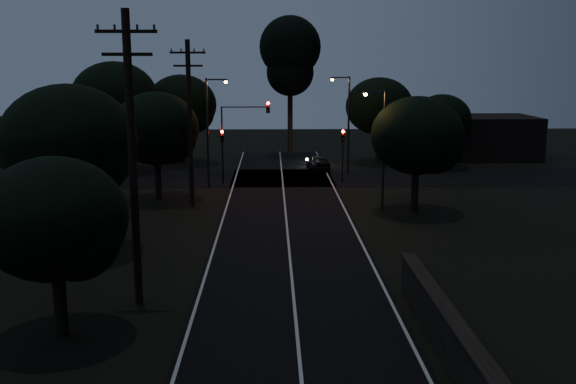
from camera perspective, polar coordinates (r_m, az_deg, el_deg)
name	(u,v)px	position (r m, az deg, el deg)	size (l,w,h in m)	color
road_surface	(285,208)	(40.78, -0.26, -1.44)	(60.00, 70.00, 0.03)	black
utility_pole_mid	(132,155)	(24.42, -13.69, 3.17)	(2.20, 0.30, 11.00)	black
utility_pole_far	(190,121)	(41.11, -8.73, 6.27)	(2.20, 0.30, 10.50)	black
tree_left_b	(58,223)	(22.29, -19.73, -2.57)	(4.83, 4.83, 6.14)	black
tree_left_c	(73,145)	(32.15, -18.57, 3.99)	(6.45, 6.45, 8.15)	black
tree_left_d	(159,130)	(43.39, -11.41, 5.39)	(5.71, 5.71, 7.24)	black
tree_far_nw	(184,106)	(59.16, -9.25, 7.54)	(6.35, 6.35, 8.05)	black
tree_far_w	(118,100)	(56.07, -14.92, 7.89)	(7.23, 7.23, 9.22)	black
tree_far_ne	(382,108)	(59.50, 8.34, 7.42)	(6.15, 6.15, 7.78)	black
tree_far_e	(444,120)	(57.73, 13.70, 6.21)	(5.05, 5.05, 6.41)	black
tree_right_a	(421,138)	(39.81, 11.70, 4.75)	(5.61, 5.61, 7.14)	black
tall_pine	(290,55)	(63.65, 0.19, 12.06)	(5.97, 5.97, 13.56)	black
building_left	(68,137)	(63.96, -18.96, 4.64)	(10.00, 8.00, 4.40)	black
building_right	(486,137)	(65.44, 17.17, 4.72)	(9.00, 7.00, 4.00)	black
signal_left	(222,146)	(49.16, -5.86, 4.07)	(0.28, 0.35, 4.10)	black
signal_right	(343,146)	(49.32, 4.89, 4.11)	(0.28, 0.35, 4.10)	black
signal_mast	(244,126)	(48.89, -3.92, 5.84)	(3.70, 0.35, 6.25)	black
streetlight_a	(210,125)	(47.05, -6.95, 5.92)	(1.66, 0.26, 8.00)	black
streetlight_b	(346,118)	(53.17, 5.21, 6.59)	(1.66, 0.26, 8.00)	black
streetlight_c	(381,142)	(39.48, 8.29, 4.41)	(1.46, 0.26, 7.50)	black
car	(318,162)	(55.42, 2.71, 2.65)	(1.49, 3.71, 1.27)	black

